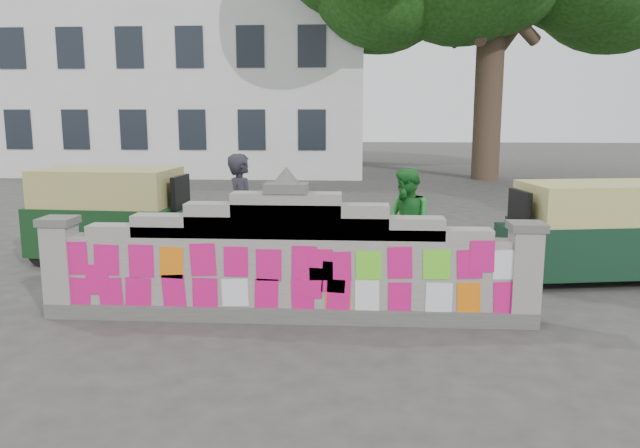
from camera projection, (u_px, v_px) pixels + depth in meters
The scene contains 8 objects.
ground at pixel (288, 319), 8.20m from camera, with size 100.00×100.00×0.00m, color #383533.
parapet_wall at pixel (287, 264), 8.06m from camera, with size 6.48×0.44×2.01m.
building at pixel (194, 84), 29.53m from camera, with size 16.00×10.00×8.90m.
cyclist_bike at pixel (243, 252), 9.70m from camera, with size 0.71×2.04×1.07m, color black.
cyclist_rider at pixel (243, 229), 9.64m from camera, with size 0.66×0.44×1.82m, color #24222B.
pedestrian at pixel (407, 224), 10.03m from camera, with size 0.88×0.69×1.81m, color #227F2D.
rickshaw_left at pixel (113, 213), 11.31m from camera, with size 3.09×1.57×1.69m.
rickshaw_right at pixel (590, 230), 9.97m from camera, with size 2.94×1.72×1.58m.
Camera 1 is at (0.94, -7.80, 2.68)m, focal length 35.00 mm.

